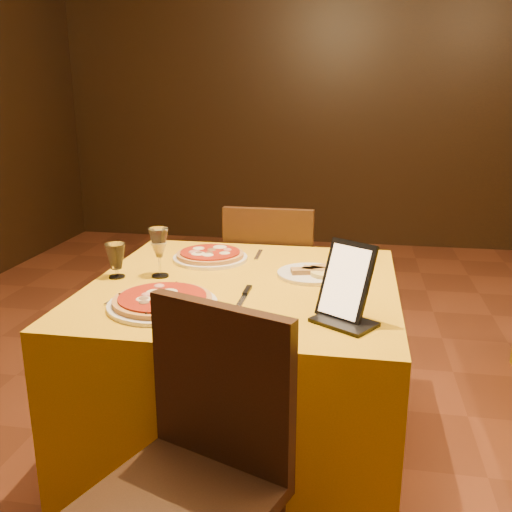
% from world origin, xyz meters
% --- Properties ---
extents(floor, '(6.00, 7.00, 0.01)m').
position_xyz_m(floor, '(0.00, 0.00, -0.01)').
color(floor, '#5E2D19').
rests_on(floor, ground).
extents(wall_back, '(6.00, 0.01, 2.80)m').
position_xyz_m(wall_back, '(0.00, 3.50, 1.40)').
color(wall_back, black).
rests_on(wall_back, floor).
extents(main_table, '(1.10, 1.10, 0.75)m').
position_xyz_m(main_table, '(-0.56, -0.06, 0.38)').
color(main_table, '#DDA10E').
rests_on(main_table, floor).
extents(chair_main_near, '(0.56, 0.56, 0.91)m').
position_xyz_m(chair_main_near, '(-0.56, -0.87, 0.46)').
color(chair_main_near, black).
rests_on(chair_main_near, floor).
extents(chair_main_far, '(0.37, 0.37, 0.91)m').
position_xyz_m(chair_main_far, '(-0.56, 0.73, 0.46)').
color(chair_main_far, black).
rests_on(chair_main_far, floor).
extents(pizza_near, '(0.36, 0.36, 0.03)m').
position_xyz_m(pizza_near, '(-0.77, -0.34, 0.77)').
color(pizza_near, white).
rests_on(pizza_near, main_table).
extents(pizza_far, '(0.31, 0.31, 0.03)m').
position_xyz_m(pizza_far, '(-0.76, 0.21, 0.77)').
color(pizza_far, white).
rests_on(pizza_far, main_table).
extents(cutlet_dish, '(0.26, 0.26, 0.03)m').
position_xyz_m(cutlet_dish, '(-0.33, 0.07, 0.76)').
color(cutlet_dish, white).
rests_on(cutlet_dish, main_table).
extents(wine_glass, '(0.11, 0.11, 0.19)m').
position_xyz_m(wine_glass, '(-0.89, -0.04, 0.84)').
color(wine_glass, '#CBBF73').
rests_on(wine_glass, main_table).
extents(water_glass, '(0.09, 0.09, 0.13)m').
position_xyz_m(water_glass, '(-1.04, -0.08, 0.81)').
color(water_glass, white).
rests_on(water_glass, main_table).
extents(tablet, '(0.19, 0.17, 0.23)m').
position_xyz_m(tablet, '(-0.19, -0.33, 0.87)').
color(tablet, black).
rests_on(tablet, main_table).
extents(knife, '(0.02, 0.23, 0.01)m').
position_xyz_m(knife, '(-0.53, -0.24, 0.75)').
color(knife, silver).
rests_on(knife, main_table).
extents(fork_near, '(0.05, 0.17, 0.01)m').
position_xyz_m(fork_near, '(-0.94, -0.28, 0.75)').
color(fork_near, '#B1B2B8').
rests_on(fork_near, main_table).
extents(fork_far, '(0.02, 0.15, 0.01)m').
position_xyz_m(fork_far, '(-0.57, 0.31, 0.75)').
color(fork_far, silver).
rests_on(fork_far, main_table).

